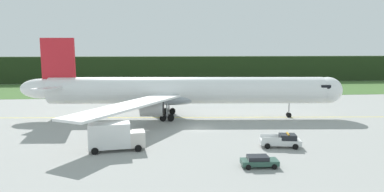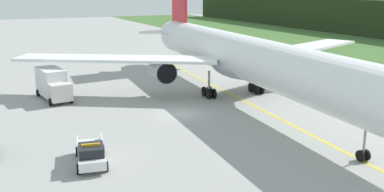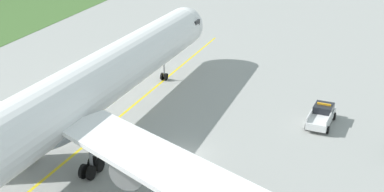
% 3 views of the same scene
% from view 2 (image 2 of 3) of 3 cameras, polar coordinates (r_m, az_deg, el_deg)
% --- Properties ---
extents(ground, '(320.00, 320.00, 0.00)m').
position_cam_2_polar(ground, '(47.70, -1.42, -2.30)').
color(ground, '#969894').
extents(taxiway_centerline_main, '(82.64, 7.09, 0.01)m').
position_cam_2_polar(taxiway_centerline_main, '(53.06, 6.95, -0.74)').
color(taxiway_centerline_main, yellow).
rests_on(taxiway_centerline_main, ground).
extents(airliner, '(61.29, 51.34, 15.11)m').
position_cam_2_polar(airliner, '(52.70, 6.72, 4.88)').
color(airliner, white).
rests_on(airliner, ground).
extents(ops_pickup_truck, '(5.62, 3.00, 1.94)m').
position_cam_2_polar(ops_pickup_truck, '(35.02, -12.82, -7.17)').
color(ops_pickup_truck, silver).
rests_on(ops_pickup_truck, ground).
extents(catering_truck, '(7.41, 3.50, 3.84)m').
position_cam_2_polar(catering_truck, '(55.96, -17.44, 1.51)').
color(catering_truck, silver).
rests_on(catering_truck, ground).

